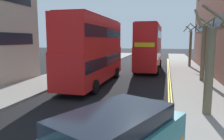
% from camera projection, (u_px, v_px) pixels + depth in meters
% --- Properties ---
extents(sidewalk_right, '(4.00, 80.00, 0.14)m').
position_uv_depth(sidewalk_right, '(196.00, 85.00, 17.94)').
color(sidewalk_right, gray).
rests_on(sidewalk_right, ground).
extents(sidewalk_left, '(4.00, 80.00, 0.14)m').
position_uv_depth(sidewalk_left, '(55.00, 78.00, 21.08)').
color(sidewalk_left, gray).
rests_on(sidewalk_left, ground).
extents(kerb_line_outer, '(0.10, 56.00, 0.01)m').
position_uv_depth(kerb_line_outer, '(171.00, 90.00, 16.54)').
color(kerb_line_outer, yellow).
rests_on(kerb_line_outer, ground).
extents(kerb_line_inner, '(0.10, 56.00, 0.01)m').
position_uv_depth(kerb_line_inner, '(169.00, 89.00, 16.57)').
color(kerb_line_inner, yellow).
rests_on(kerb_line_inner, ground).
extents(double_decker_bus_away, '(2.81, 10.81, 5.64)m').
position_uv_depth(double_decker_bus_away, '(93.00, 49.00, 18.22)').
color(double_decker_bus_away, red).
rests_on(double_decker_bus_away, ground).
extents(double_decker_bus_oncoming, '(2.89, 10.84, 5.64)m').
position_uv_depth(double_decker_bus_oncoming, '(149.00, 46.00, 26.60)').
color(double_decker_bus_oncoming, red).
rests_on(double_decker_bus_oncoming, ground).
extents(street_tree_near, '(2.08, 2.09, 5.84)m').
position_uv_depth(street_tree_near, '(190.00, 46.00, 29.43)').
color(street_tree_near, '#6B6047').
rests_on(street_tree_near, sidewalk_right).
extents(street_tree_mid, '(1.56, 1.45, 5.86)m').
position_uv_depth(street_tree_mid, '(204.00, 50.00, 19.16)').
color(street_tree_mid, '#6B6047').
rests_on(street_tree_mid, sidewalk_right).
extents(street_tree_far, '(1.57, 1.53, 5.23)m').
position_uv_depth(street_tree_far, '(209.00, 67.00, 10.40)').
color(street_tree_far, '#6B6047').
rests_on(street_tree_far, sidewalk_right).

